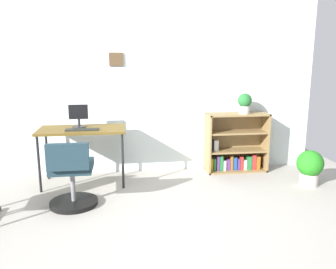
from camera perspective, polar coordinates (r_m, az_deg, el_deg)
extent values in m
plane|color=#9F9B91|center=(3.15, -3.98, -17.84)|extent=(6.24, 6.24, 0.00)
cube|color=silver|center=(4.89, -5.89, 7.82)|extent=(5.20, 0.10, 2.41)
cube|color=#4C3924|center=(4.81, -8.43, 12.03)|extent=(0.19, 0.02, 0.17)
cube|color=brown|center=(4.52, -13.82, 0.78)|extent=(1.07, 0.56, 0.03)
cylinder|color=black|center=(4.45, -20.27, -4.61)|extent=(0.03, 0.03, 0.69)
cylinder|color=black|center=(4.34, -7.37, -4.35)|extent=(0.03, 0.03, 0.69)
cylinder|color=black|center=(4.91, -19.08, -2.99)|extent=(0.03, 0.03, 0.69)
cylinder|color=black|center=(4.81, -7.42, -2.71)|extent=(0.03, 0.03, 0.69)
cylinder|color=#262628|center=(4.61, -14.26, 1.25)|extent=(0.18, 0.18, 0.01)
cylinder|color=#262628|center=(4.60, -14.29, 1.90)|extent=(0.03, 0.03, 0.10)
cube|color=black|center=(4.57, -14.40, 3.59)|extent=(0.24, 0.02, 0.18)
cube|color=black|center=(4.39, -13.82, 0.78)|extent=(0.40, 0.12, 0.02)
cylinder|color=black|center=(4.07, -15.05, -10.67)|extent=(0.52, 0.52, 0.05)
cylinder|color=slate|center=(3.99, -15.21, -8.00)|extent=(0.05, 0.05, 0.35)
cube|color=#1B303A|center=(3.93, -15.39, -5.03)|extent=(0.44, 0.44, 0.08)
cube|color=#1B303A|center=(3.64, -16.05, -3.53)|extent=(0.42, 0.07, 0.27)
cube|color=olive|center=(4.94, 6.54, -1.46)|extent=(0.02, 0.30, 0.83)
cube|color=olive|center=(5.20, 15.48, -1.12)|extent=(0.02, 0.30, 0.83)
cube|color=olive|center=(4.98, 11.32, 3.24)|extent=(0.86, 0.30, 0.02)
cube|color=olive|center=(5.16, 10.94, -5.66)|extent=(0.86, 0.30, 0.02)
cube|color=olive|center=(5.18, 10.64, -0.94)|extent=(0.86, 0.02, 0.83)
cube|color=olive|center=(5.08, 11.07, -2.57)|extent=(0.81, 0.28, 0.02)
cube|color=olive|center=(5.02, 11.19, 0.37)|extent=(0.81, 0.28, 0.02)
cube|color=#B79323|center=(5.02, 6.98, -4.81)|extent=(0.05, 0.11, 0.18)
cube|color=#237238|center=(5.03, 7.54, -4.79)|extent=(0.03, 0.11, 0.18)
cube|color=#593372|center=(5.04, 8.03, -4.60)|extent=(0.04, 0.12, 0.21)
cube|color=#237238|center=(5.05, 8.54, -4.55)|extent=(0.04, 0.13, 0.22)
cube|color=beige|center=(5.07, 9.06, -4.91)|extent=(0.04, 0.12, 0.14)
cube|color=#593372|center=(5.09, 9.67, -4.82)|extent=(0.06, 0.09, 0.15)
cube|color=#99591E|center=(5.10, 10.20, -4.51)|extent=(0.03, 0.11, 0.21)
cube|color=#1E478C|center=(5.11, 10.74, -4.62)|extent=(0.05, 0.10, 0.18)
cube|color=#593372|center=(5.13, 11.30, -4.69)|extent=(0.03, 0.12, 0.16)
cube|color=#B22D28|center=(5.14, 11.75, -4.50)|extent=(0.04, 0.12, 0.19)
cube|color=beige|center=(5.17, 12.28, -4.73)|extent=(0.05, 0.11, 0.14)
cube|color=#237238|center=(5.18, 12.92, -4.44)|extent=(0.07, 0.12, 0.19)
cube|color=#B22D28|center=(5.20, 13.63, -4.27)|extent=(0.06, 0.12, 0.21)
cube|color=#99591E|center=(5.23, 14.27, -4.38)|extent=(0.06, 0.13, 0.19)
cube|color=black|center=(4.94, 7.08, -1.75)|extent=(0.05, 0.10, 0.16)
cube|color=beige|center=(4.96, 7.75, -1.75)|extent=(0.06, 0.10, 0.15)
cylinder|color=#B7B2A8|center=(4.98, 12.33, 3.96)|extent=(0.15, 0.15, 0.11)
sphere|color=#21632B|center=(4.96, 12.40, 5.45)|extent=(0.19, 0.19, 0.19)
cylinder|color=#B7B2A8|center=(4.83, 21.94, -6.78)|extent=(0.23, 0.23, 0.16)
sphere|color=#21781B|center=(4.77, 22.14, -4.37)|extent=(0.33, 0.33, 0.33)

